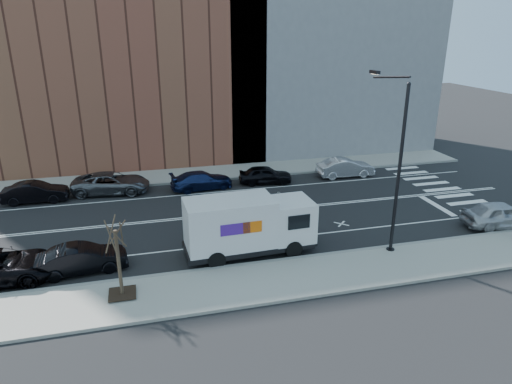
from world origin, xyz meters
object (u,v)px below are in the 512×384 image
fedex_van (248,225)px  far_parked_b (36,192)px  driving_sedan (260,211)px  near_parked_front (502,215)px

fedex_van → far_parked_b: fedex_van is taller
driving_sedan → near_parked_front: (14.00, -4.47, 0.09)m
driving_sedan → fedex_van: bearing=151.7°
far_parked_b → near_parked_front: size_ratio=0.93×
fedex_van → far_parked_b: size_ratio=1.63×
far_parked_b → driving_sedan: 15.89m
fedex_van → driving_sedan: 4.43m
fedex_van → driving_sedan: size_ratio=1.65×
fedex_van → far_parked_b: bearing=136.1°
far_parked_b → near_parked_front: bearing=-111.1°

